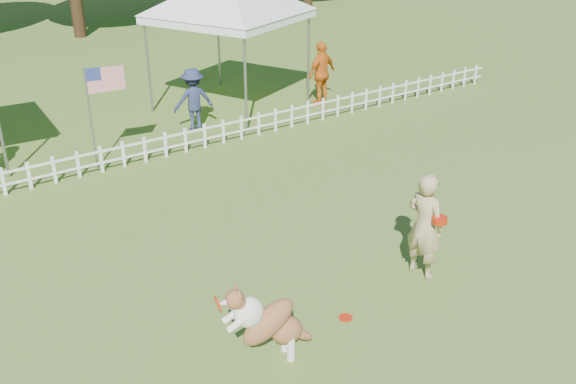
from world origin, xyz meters
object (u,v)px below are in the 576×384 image
object	(u,v)px
handler	(425,226)
flag_pole	(91,119)
dog	(269,322)
spectator_b	(193,99)
canopy_tent_right	(230,43)
frisbee_on_turf	(346,318)
spectator_c	(322,73)

from	to	relation	value
handler	flag_pole	distance (m)	7.58
dog	spectator_b	distance (m)	9.05
canopy_tent_right	spectator_b	size ratio (longest dim) A/B	2.24
handler	frisbee_on_turf	world-z (taller)	handler
frisbee_on_turf	canopy_tent_right	world-z (taller)	canopy_tent_right
frisbee_on_turf	spectator_c	bearing A→B (deg)	54.41
dog	spectator_b	size ratio (longest dim) A/B	0.76
dog	spectator_c	distance (m)	10.98
handler	spectator_c	size ratio (longest dim) A/B	0.98
flag_pole	canopy_tent_right	bearing A→B (deg)	31.06
dog	frisbee_on_turf	size ratio (longest dim) A/B	6.05
handler	flag_pole	bearing A→B (deg)	12.51
handler	spectator_c	world-z (taller)	spectator_c
dog	canopy_tent_right	xyz separation A→B (m)	(5.06, 9.58, 1.16)
handler	canopy_tent_right	xyz separation A→B (m)	(1.96, 9.22, 0.89)
handler	spectator_b	bearing A→B (deg)	-9.95
frisbee_on_turf	spectator_c	xyz separation A→B (m)	(5.84, 8.16, 0.88)
dog	spectator_b	xyz separation A→B (m)	(3.30, 8.43, 0.19)
handler	flag_pole	xyz separation A→B (m)	(-2.72, 7.07, 0.26)
handler	spectator_b	distance (m)	8.08
dog	frisbee_on_turf	world-z (taller)	dog
flag_pole	spectator_b	world-z (taller)	flag_pole
canopy_tent_right	flag_pole	xyz separation A→B (m)	(-4.68, -2.16, -0.63)
spectator_b	spectator_c	size ratio (longest dim) A/B	0.89
handler	dog	world-z (taller)	handler
canopy_tent_right	spectator_c	size ratio (longest dim) A/B	1.99
handler	frisbee_on_turf	size ratio (longest dim) A/B	8.75
dog	flag_pole	xyz separation A→B (m)	(0.38, 7.42, 0.53)
canopy_tent_right	flag_pole	distance (m)	5.20
spectator_b	spectator_c	xyz separation A→B (m)	(3.91, -0.15, 0.10)
spectator_b	handler	bearing A→B (deg)	97.99
handler	dog	distance (m)	3.13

